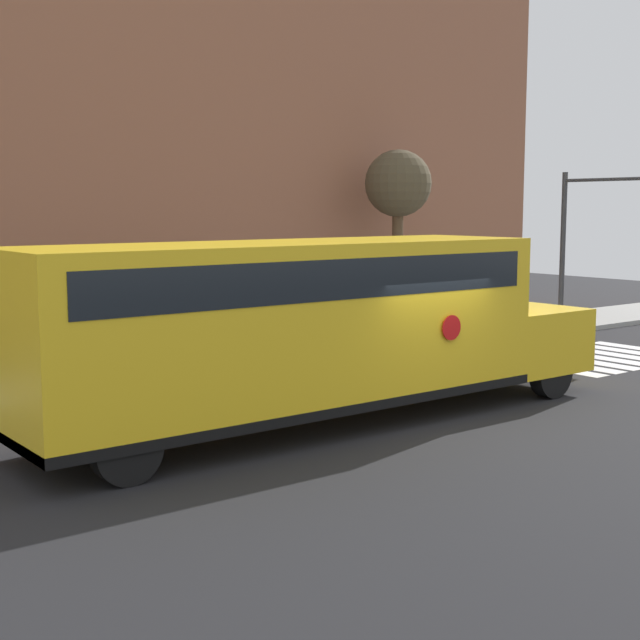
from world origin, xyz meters
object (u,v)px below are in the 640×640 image
object	(u,v)px
tree_near_sidewalk	(398,187)
school_bus	(309,322)
stop_sign	(486,283)
traffic_light	(601,225)

from	to	relation	value
tree_near_sidewalk	school_bus	bearing A→B (deg)	-139.30
stop_sign	traffic_light	world-z (taller)	traffic_light
traffic_light	tree_near_sidewalk	xyz separation A→B (m)	(-3.47, 4.92, 1.12)
tree_near_sidewalk	traffic_light	bearing A→B (deg)	-54.84
stop_sign	traffic_light	distance (m)	3.97
traffic_light	stop_sign	bearing A→B (deg)	158.83
school_bus	stop_sign	size ratio (longest dim) A/B	4.45
stop_sign	tree_near_sidewalk	bearing A→B (deg)	91.08
traffic_light	tree_near_sidewalk	world-z (taller)	tree_near_sidewalk
traffic_light	tree_near_sidewalk	distance (m)	6.12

